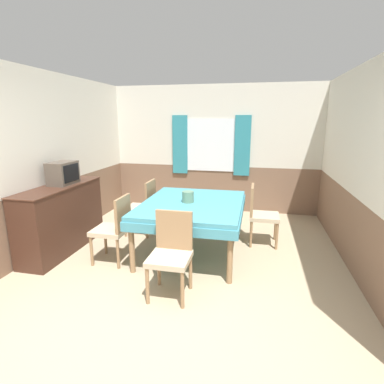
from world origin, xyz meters
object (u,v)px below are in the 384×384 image
(chair_left_far, at_px, (144,205))
(sideboard, at_px, (62,218))
(tv, at_px, (63,173))
(chair_right_far, at_px, (260,213))
(vase, at_px, (188,197))
(chair_left_near, at_px, (115,227))
(chair_head_near, at_px, (171,251))
(dining_table, at_px, (192,209))

(chair_left_far, relative_size, sideboard, 0.60)
(sideboard, relative_size, tv, 3.60)
(chair_right_far, bearing_deg, chair_left_far, -90.00)
(vase, bearing_deg, chair_left_near, -149.90)
(chair_left_near, xyz_separation_m, chair_left_far, (0.00, 1.06, 0.00))
(tv, bearing_deg, chair_left_near, -18.67)
(chair_head_near, distance_m, tv, 2.19)
(chair_right_far, xyz_separation_m, chair_left_near, (-1.92, -1.06, 0.00))
(sideboard, bearing_deg, tv, 86.16)
(chair_left_far, distance_m, tv, 1.36)
(dining_table, distance_m, tv, 1.97)
(sideboard, relative_size, vase, 9.26)
(chair_left_near, distance_m, tv, 1.18)
(dining_table, height_order, sideboard, sideboard)
(chair_left_near, distance_m, sideboard, 0.96)
(dining_table, bearing_deg, sideboard, -170.12)
(chair_left_near, distance_m, chair_head_near, 1.12)
(chair_right_far, bearing_deg, vase, -62.16)
(dining_table, relative_size, vase, 10.28)
(dining_table, xyz_separation_m, sideboard, (-1.90, -0.33, -0.16))
(sideboard, height_order, vase, sideboard)
(chair_head_near, distance_m, vase, 1.15)
(chair_right_far, bearing_deg, chair_head_near, -30.36)
(chair_left_near, distance_m, chair_left_far, 1.06)
(chair_right_far, xyz_separation_m, chair_left_far, (-1.92, 0.00, 0.00))
(tv, height_order, vase, tv)
(dining_table, height_order, chair_right_far, chair_right_far)
(chair_head_near, relative_size, sideboard, 0.60)
(chair_right_far, distance_m, chair_head_near, 1.90)
(chair_left_near, relative_size, vase, 5.54)
(dining_table, height_order, chair_left_far, chair_left_far)
(dining_table, bearing_deg, chair_head_near, -90.00)
(chair_left_far, xyz_separation_m, tv, (-0.94, -0.74, 0.64))
(tv, distance_m, vase, 1.87)
(chair_left_near, bearing_deg, vase, -59.90)
(dining_table, relative_size, tv, 4.00)
(chair_left_near, bearing_deg, chair_right_far, -61.09)
(chair_left_far, distance_m, vase, 1.10)
(chair_left_near, bearing_deg, sideboard, 78.16)
(chair_left_far, relative_size, chair_head_near, 1.00)
(chair_head_near, relative_size, vase, 5.54)
(dining_table, relative_size, chair_left_near, 1.86)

